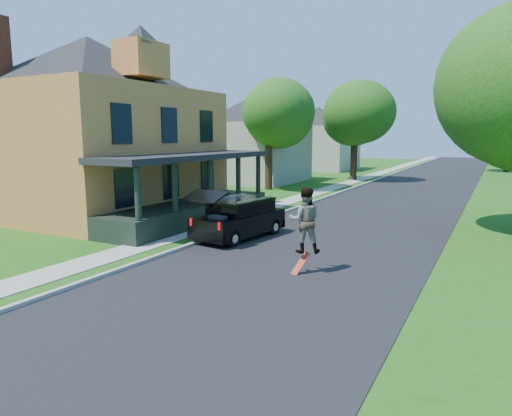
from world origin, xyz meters
The scene contains 14 objects.
ground centered at (0.00, 0.00, 0.00)m, with size 140.00×140.00×0.00m, color #1F5410.
street centered at (0.00, 20.00, 0.00)m, with size 8.00×120.00×0.02m, color black.
curb centered at (-4.05, 20.00, 0.00)m, with size 0.15×120.00×0.12m, color #A2A29D.
sidewalk centered at (-5.60, 20.00, 0.00)m, with size 1.30×120.00×0.03m, color gray.
front_walk centered at (-9.50, 6.00, 0.00)m, with size 6.50×1.20×0.03m, color gray.
main_house centered at (-12.80, 5.99, 4.92)m, with size 15.56×15.56×10.10m.
neighbor_house_mid centered at (-13.50, 24.00, 4.19)m, with size 12.78×12.78×8.30m.
neighbor_house_far centered at (-13.50, 40.00, 4.19)m, with size 12.78×12.78×8.30m.
black_suv centered at (-3.20, 4.12, 0.77)m, with size 2.18×4.50×2.02m.
skateboarder centered at (0.74, 1.09, 1.55)m, with size 1.13×1.03×1.88m.
skateboard centered at (0.71, 0.90, 0.28)m, with size 0.48×0.48×0.67m.
tree_left_mid centered at (-9.48, 19.12, 5.81)m, with size 7.14×6.89×8.77m.
tree_left_far centered at (-6.03, 29.22, 6.08)m, with size 7.36×7.52×9.35m.
tree_right_far centered at (6.10, 45.73, 5.36)m, with size 6.15×6.18×8.38m.
Camera 1 is at (5.54, -10.83, 3.93)m, focal length 32.00 mm.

